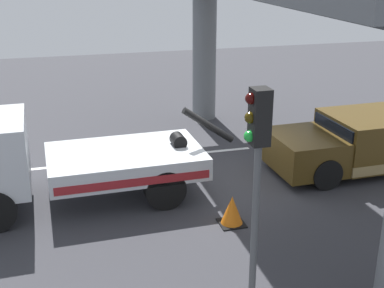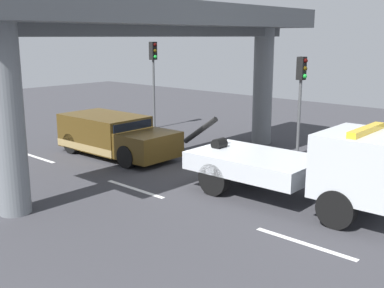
% 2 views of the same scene
% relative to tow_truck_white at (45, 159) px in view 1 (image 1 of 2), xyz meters
% --- Properties ---
extents(ground_plane, '(60.00, 40.00, 0.10)m').
position_rel_tow_truck_white_xyz_m(ground_plane, '(-4.87, -0.02, -1.25)').
color(ground_plane, '#38383D').
extents(lane_stripe_west, '(2.60, 0.16, 0.01)m').
position_rel_tow_truck_white_xyz_m(lane_stripe_west, '(-10.87, -2.38, -1.20)').
color(lane_stripe_west, silver).
rests_on(lane_stripe_west, ground).
extents(lane_stripe_mid, '(2.60, 0.16, 0.01)m').
position_rel_tow_truck_white_xyz_m(lane_stripe_mid, '(-4.87, -2.38, -1.20)').
color(lane_stripe_mid, silver).
rests_on(lane_stripe_mid, ground).
extents(lane_stripe_east, '(2.60, 0.16, 0.01)m').
position_rel_tow_truck_white_xyz_m(lane_stripe_east, '(1.13, -2.38, -1.20)').
color(lane_stripe_east, silver).
rests_on(lane_stripe_east, ground).
extents(tow_truck_white, '(7.28, 2.55, 2.46)m').
position_rel_tow_truck_white_xyz_m(tow_truck_white, '(0.00, 0.00, 0.00)').
color(tow_truck_white, silver).
rests_on(tow_truck_white, ground).
extents(towed_van_green, '(5.25, 2.33, 1.58)m').
position_rel_tow_truck_white_xyz_m(towed_van_green, '(-8.86, -0.02, -0.42)').
color(towed_van_green, '#4C3814').
rests_on(towed_van_green, ground).
extents(traffic_light_far, '(0.39, 0.32, 3.94)m').
position_rel_tow_truck_white_xyz_m(traffic_light_far, '(-3.35, 5.04, 1.68)').
color(traffic_light_far, '#515456').
rests_on(traffic_light_far, ground).
extents(traffic_cone_orange, '(0.58, 0.58, 0.69)m').
position_rel_tow_truck_white_xyz_m(traffic_cone_orange, '(-4.02, 2.14, -0.87)').
color(traffic_cone_orange, orange).
rests_on(traffic_cone_orange, ground).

